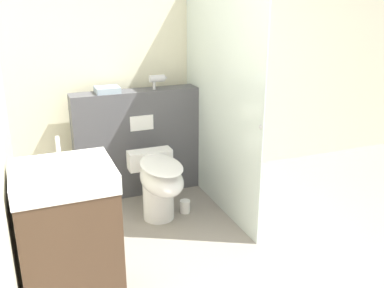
% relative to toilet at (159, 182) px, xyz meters
% --- Properties ---
extents(wall_back, '(8.00, 0.06, 2.50)m').
position_rel_toilet_xyz_m(wall_back, '(0.22, 0.86, 0.90)').
color(wall_back, beige).
rests_on(wall_back, ground_plane).
extents(partition_panel, '(1.24, 0.22, 1.02)m').
position_rel_toilet_xyz_m(partition_panel, '(0.01, 0.62, 0.16)').
color(partition_panel, '#4C4C51').
rests_on(partition_panel, ground_plane).
extents(shower_glass, '(0.04, 1.50, 1.98)m').
position_rel_toilet_xyz_m(shower_glass, '(0.58, 0.08, 0.64)').
color(shower_glass, silver).
rests_on(shower_glass, ground_plane).
extents(toilet, '(0.39, 0.69, 0.55)m').
position_rel_toilet_xyz_m(toilet, '(0.00, 0.00, 0.00)').
color(toilet, white).
rests_on(toilet, ground_plane).
extents(sink_vanity, '(0.57, 0.51, 1.06)m').
position_rel_toilet_xyz_m(sink_vanity, '(-0.82, -0.81, 0.11)').
color(sink_vanity, '#473323').
rests_on(sink_vanity, ground_plane).
extents(hair_drier, '(0.17, 0.07, 0.13)m').
position_rel_toilet_xyz_m(hair_drier, '(0.20, 0.60, 0.76)').
color(hair_drier, '#B7B7BC').
rests_on(hair_drier, partition_panel).
extents(folded_towel, '(0.21, 0.20, 0.05)m').
position_rel_toilet_xyz_m(folded_towel, '(-0.27, 0.63, 0.69)').
color(folded_towel, '#8C9EAD').
rests_on(folded_towel, partition_panel).
extents(spare_toilet_roll, '(0.09, 0.09, 0.11)m').
position_rel_toilet_xyz_m(spare_toilet_roll, '(0.25, 0.04, -0.29)').
color(spare_toilet_roll, white).
rests_on(spare_toilet_roll, ground_plane).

